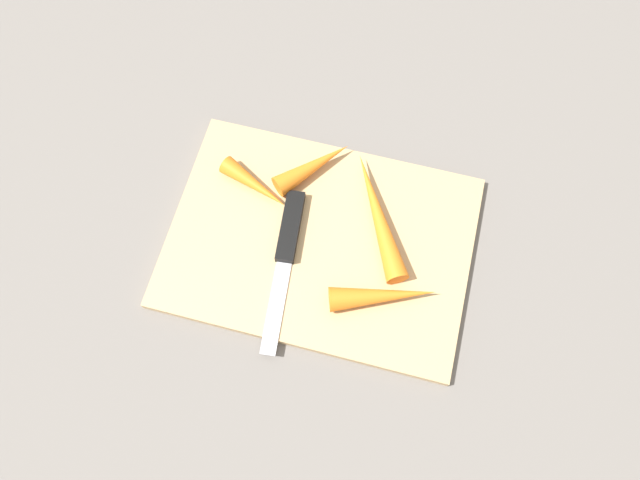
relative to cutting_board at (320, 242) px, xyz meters
The scene contains 7 objects.
ground_plane 0.01m from the cutting_board, ahead, with size 1.40×1.40×0.00m, color slate.
cutting_board is the anchor object (origin of this frame).
knife 0.04m from the cutting_board, 11.91° to the left, with size 0.04×0.20×0.01m.
carrot_longest 0.08m from the cutting_board, 144.23° to the right, with size 0.03×0.03×0.17m, color orange.
carrot_shortest 0.11m from the cutting_board, 26.07° to the right, with size 0.02×0.02×0.09m, color orange.
carrot_long 0.10m from the cutting_board, 148.42° to the left, with size 0.03×0.03×0.12m, color orange.
carrot_short 0.10m from the cutting_board, 70.39° to the right, with size 0.03×0.03×0.11m, color orange.
Camera 1 is at (-0.07, 0.25, 0.67)m, focal length 33.28 mm.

